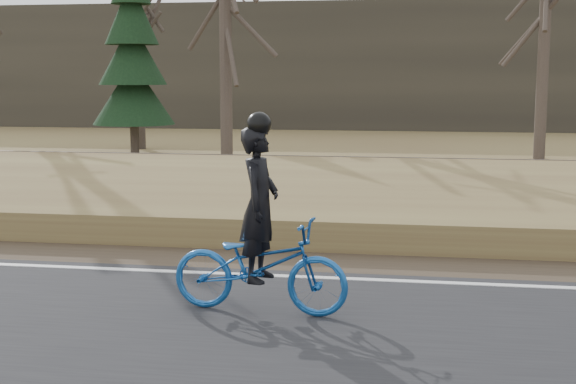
# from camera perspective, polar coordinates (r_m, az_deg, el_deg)

# --- Properties ---
(ground) EXTENTS (120.00, 120.00, 0.00)m
(ground) POSITION_cam_1_polar(r_m,az_deg,el_deg) (10.27, -6.31, -6.35)
(ground) COLOR olive
(ground) RESTS_ON ground
(road) EXTENTS (120.00, 6.00, 0.06)m
(road) POSITION_cam_1_polar(r_m,az_deg,el_deg) (7.98, -11.25, -10.56)
(road) COLOR black
(road) RESTS_ON ground
(edge_line) EXTENTS (120.00, 0.12, 0.01)m
(edge_line) POSITION_cam_1_polar(r_m,az_deg,el_deg) (10.44, -6.02, -5.73)
(edge_line) COLOR silver
(edge_line) RESTS_ON road
(shoulder) EXTENTS (120.00, 1.60, 0.04)m
(shoulder) POSITION_cam_1_polar(r_m,az_deg,el_deg) (11.39, -4.68, -4.75)
(shoulder) COLOR #473A2B
(shoulder) RESTS_ON ground
(embankment) EXTENTS (120.00, 5.00, 0.44)m
(embankment) POSITION_cam_1_polar(r_m,az_deg,el_deg) (14.22, -1.75, -1.28)
(embankment) COLOR olive
(embankment) RESTS_ON ground
(ballast) EXTENTS (120.00, 3.00, 0.45)m
(ballast) POSITION_cam_1_polar(r_m,az_deg,el_deg) (17.92, 0.60, 0.74)
(ballast) COLOR slate
(ballast) RESTS_ON ground
(railroad) EXTENTS (120.00, 2.40, 0.29)m
(railroad) POSITION_cam_1_polar(r_m,az_deg,el_deg) (17.88, 0.60, 1.70)
(railroad) COLOR black
(railroad) RESTS_ON ballast
(treeline_backdrop) EXTENTS (120.00, 4.00, 6.00)m
(treeline_backdrop) POSITION_cam_1_polar(r_m,az_deg,el_deg) (39.65, 5.55, 8.88)
(treeline_backdrop) COLOR #383328
(treeline_backdrop) RESTS_ON ground
(cyclist) EXTENTS (1.99, 0.86, 2.15)m
(cyclist) POSITION_cam_1_polar(r_m,az_deg,el_deg) (8.58, -2.02, -4.18)
(cyclist) COLOR #164D97
(cyclist) RESTS_ON road
(bare_tree_left) EXTENTS (0.36, 0.36, 7.03)m
(bare_tree_left) POSITION_cam_1_polar(r_m,az_deg,el_deg) (28.73, -10.61, 10.04)
(bare_tree_left) COLOR #483D35
(bare_tree_left) RESTS_ON ground
(bare_tree_near_left) EXTENTS (0.36, 0.36, 7.43)m
(bare_tree_near_left) POSITION_cam_1_polar(r_m,az_deg,el_deg) (23.78, -4.47, 11.01)
(bare_tree_near_left) COLOR #483D35
(bare_tree_near_left) RESTS_ON ground
(bare_tree_center) EXTENTS (0.36, 0.36, 8.75)m
(bare_tree_center) POSITION_cam_1_polar(r_m,az_deg,el_deg) (26.08, 17.83, 11.86)
(bare_tree_center) COLOR #483D35
(bare_tree_center) RESTS_ON ground
(conifer) EXTENTS (2.60, 2.60, 6.79)m
(conifer) POSITION_cam_1_polar(r_m,az_deg,el_deg) (26.15, -11.01, 9.54)
(conifer) COLOR #483D35
(conifer) RESTS_ON ground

